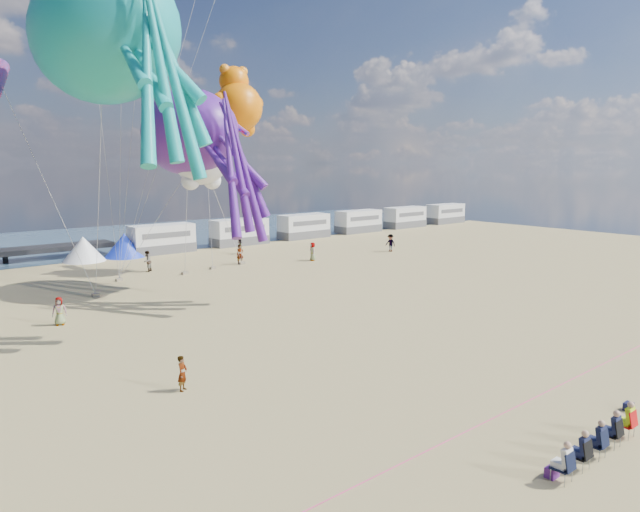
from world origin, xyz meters
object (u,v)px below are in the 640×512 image
(sandbag_b, at_px, (185,273))
(tent_white, at_px, (84,249))
(motorhome_2, at_px, (304,226))
(motorhome_5, at_px, (446,214))
(standing_person, at_px, (182,373))
(motorhome_1, at_px, (239,232))
(motorhome_4, at_px, (405,217))
(beachgoer_0, at_px, (313,251))
(motorhome_0, at_px, (162,239))
(kite_teddy_orange, at_px, (238,107))
(windsock_mid, at_px, (205,127))
(cooler_navy, at_px, (628,406))
(beachgoer_4, at_px, (240,247))
(sandbag_e, at_px, (119,280))
(kite_octopus_purple, at_px, (189,133))
(beachgoer_6, at_px, (59,311))
(cooler_purple, at_px, (552,472))
(sandbag_d, at_px, (213,268))
(spectator_row, at_px, (596,438))
(windsock_right, at_px, (222,117))
(sandbag_a, at_px, (96,295))
(tent_blue, at_px, (125,245))
(kite_octopus_teal, at_px, (104,34))
(kite_panda, at_px, (201,156))
(beachgoer_2, at_px, (390,243))
(beachgoer_1, at_px, (147,261))
(sandbag_c, at_px, (242,263))
(motorhome_3, at_px, (358,221))

(sandbag_b, bearing_deg, tent_white, 109.90)
(motorhome_2, xyz_separation_m, motorhome_5, (28.50, 0.00, 0.00))
(motorhome_2, relative_size, standing_person, 4.39)
(motorhome_1, bearing_deg, motorhome_4, 0.00)
(beachgoer_0, bearing_deg, motorhome_0, -126.83)
(kite_teddy_orange, bearing_deg, windsock_mid, 113.62)
(standing_person, bearing_deg, kite_teddy_orange, 13.24)
(cooler_navy, xyz_separation_m, beachgoer_4, (8.99, 42.09, 0.63))
(kite_teddy_orange, bearing_deg, sandbag_e, 165.19)
(tent_white, distance_m, beachgoer_0, 22.04)
(standing_person, xyz_separation_m, kite_octopus_purple, (9.69, 17.53, 10.78))
(motorhome_4, bearing_deg, tent_white, 180.00)
(kite_teddy_orange, bearing_deg, beachgoer_6, -157.15)
(cooler_purple, distance_m, standing_person, 14.31)
(sandbag_d, bearing_deg, motorhome_0, 87.28)
(spectator_row, height_order, windsock_right, windsock_right)
(motorhome_4, bearing_deg, sandbag_a, -162.67)
(motorhome_4, distance_m, tent_blue, 42.00)
(spectator_row, bearing_deg, kite_octopus_teal, 100.13)
(motorhome_0, xyz_separation_m, motorhome_1, (9.50, 0.00, 0.00))
(motorhome_1, distance_m, cooler_purple, 52.13)
(kite_octopus_teal, bearing_deg, kite_panda, 6.25)
(motorhome_2, xyz_separation_m, cooler_navy, (-22.04, -47.89, -1.35))
(cooler_navy, relative_size, sandbag_b, 0.76)
(motorhome_0, height_order, motorhome_1, same)
(cooler_purple, bearing_deg, beachgoer_2, 49.37)
(motorhome_0, relative_size, kite_teddy_orange, 0.94)
(beachgoer_4, bearing_deg, motorhome_1, -177.15)
(beachgoer_4, bearing_deg, spectator_row, 16.81)
(motorhome_4, xyz_separation_m, kite_teddy_orange, (-36.89, -13.79, 12.48))
(tent_white, xyz_separation_m, beachgoer_1, (2.48, -9.04, -0.28))
(sandbag_c, bearing_deg, beachgoer_6, -151.15)
(motorhome_2, bearing_deg, kite_octopus_teal, -146.22)
(sandbag_d, bearing_deg, motorhome_1, 49.09)
(motorhome_4, height_order, sandbag_a, motorhome_4)
(motorhome_4, height_order, sandbag_b, motorhome_4)
(motorhome_2, distance_m, motorhome_4, 19.00)
(tent_white, relative_size, cooler_purple, 10.00)
(motorhome_0, distance_m, motorhome_3, 28.50)
(beachgoer_2, relative_size, kite_panda, 0.27)
(tent_blue, bearing_deg, motorhome_3, 0.00)
(sandbag_d, bearing_deg, sandbag_e, 178.70)
(spectator_row, relative_size, sandbag_b, 12.20)
(cooler_purple, relative_size, standing_person, 0.27)
(beachgoer_1, height_order, beachgoer_4, beachgoer_1)
(sandbag_d, bearing_deg, cooler_purple, -104.06)
(standing_person, bearing_deg, sandbag_b, 23.70)
(beachgoer_4, bearing_deg, motorhome_4, 134.58)
(motorhome_1, distance_m, kite_teddy_orange, 20.40)
(windsock_mid, bearing_deg, beachgoer_6, -133.66)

